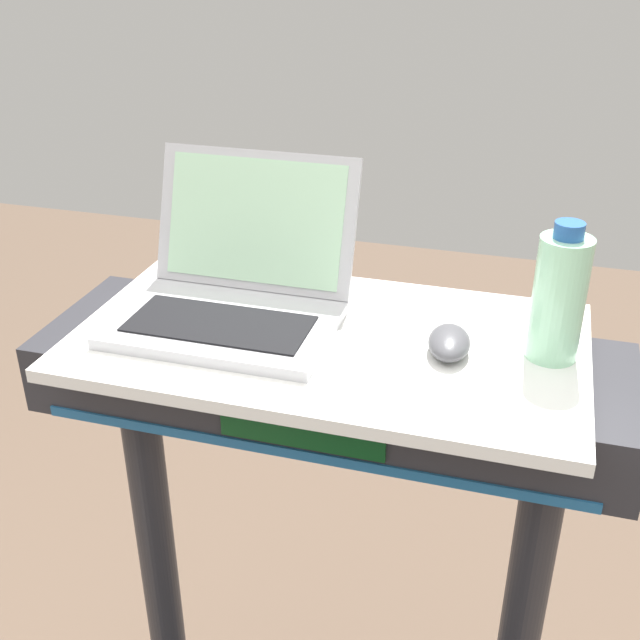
% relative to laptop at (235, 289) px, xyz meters
% --- Properties ---
extents(desk_board, '(0.75, 0.43, 0.02)m').
position_rel_laptop_xyz_m(desk_board, '(0.16, -0.02, -0.06)').
color(desk_board, white).
rests_on(desk_board, treadmill_base).
extents(laptop, '(0.33, 0.30, 0.23)m').
position_rel_laptop_xyz_m(laptop, '(0.00, 0.00, 0.00)').
color(laptop, '#B7B7BC').
rests_on(laptop, desk_board).
extents(computer_mouse, '(0.07, 0.11, 0.03)m').
position_rel_laptop_xyz_m(computer_mouse, '(0.34, -0.02, -0.03)').
color(computer_mouse, '#4C4C51').
rests_on(computer_mouse, desk_board).
extents(water_bottle, '(0.07, 0.07, 0.20)m').
position_rel_laptop_xyz_m(water_bottle, '(0.48, 0.01, 0.05)').
color(water_bottle, '#9EDBB2').
rests_on(water_bottle, desk_board).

